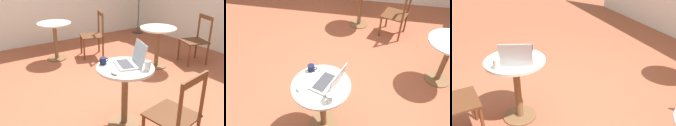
{
  "view_description": "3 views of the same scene",
  "coord_description": "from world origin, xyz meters",
  "views": [
    {
      "loc": [
        -1.66,
        -2.6,
        1.85
      ],
      "look_at": [
        0.02,
        -0.06,
        0.62
      ],
      "focal_mm": 40.0,
      "sensor_mm": 36.0,
      "label": 1
    },
    {
      "loc": [
        0.4,
        -2.08,
        2.53
      ],
      "look_at": [
        -0.02,
        0.04,
        0.6
      ],
      "focal_mm": 35.0,
      "sensor_mm": 36.0,
      "label": 2
    },
    {
      "loc": [
        2.35,
        -0.89,
        1.9
      ],
      "look_at": [
        -0.08,
        0.04,
        0.62
      ],
      "focal_mm": 40.0,
      "sensor_mm": 36.0,
      "label": 3
    }
  ],
  "objects": [
    {
      "name": "cafe_table_near",
      "position": [
        -0.1,
        -0.52,
        0.55
      ],
      "size": [
        0.66,
        0.66,
        0.75
      ],
      "color": "brown",
      "rests_on": "ground_plane"
    },
    {
      "name": "cafe_table_far",
      "position": [
        0.05,
        2.04,
        0.55
      ],
      "size": [
        0.66,
        0.66,
        0.75
      ],
      "color": "brown",
      "rests_on": "ground_plane"
    },
    {
      "name": "drinking_glass",
      "position": [
        0.05,
        -0.72,
        0.81
      ],
      "size": [
        0.07,
        0.07,
        0.11
      ],
      "color": "silver",
      "rests_on": "cafe_table_near"
    },
    {
      "name": "laptop",
      "position": [
        -0.01,
        -0.5,
        0.81
      ],
      "size": [
        0.39,
        0.41,
        0.26
      ],
      "color": "#B7B7BC",
      "rests_on": "cafe_table_near"
    },
    {
      "name": "chair_near_front",
      "position": [
        0.01,
        -1.21,
        0.45
      ],
      "size": [
        0.5,
        0.5,
        0.93
      ],
      "color": "brown",
      "rests_on": "ground_plane"
    },
    {
      "name": "cafe_table_mid",
      "position": [
        1.48,
        0.63,
        0.55
      ],
      "size": [
        0.66,
        0.66,
        0.75
      ],
      "color": "brown",
      "rests_on": "ground_plane"
    },
    {
      "name": "mouse",
      "position": [
        -0.32,
        -0.61,
        0.77
      ],
      "size": [
        0.06,
        0.1,
        0.03
      ],
      "color": "#B7B7BC",
      "rests_on": "cafe_table_near"
    },
    {
      "name": "ground_plane",
      "position": [
        0.0,
        0.0,
        0.0
      ],
      "size": [
        16.0,
        16.0,
        0.0
      ],
      "primitive_type": "plane",
      "color": "#9E5138"
    },
    {
      "name": "mug",
      "position": [
        -0.27,
        -0.31,
        0.79
      ],
      "size": [
        0.11,
        0.08,
        0.08
      ],
      "color": "#141938",
      "rests_on": "cafe_table_near"
    },
    {
      "name": "chair_mid_right",
      "position": [
        2.25,
        0.36,
        0.45
      ],
      "size": [
        0.56,
        0.56,
        0.93
      ],
      "color": "brown",
      "rests_on": "ground_plane"
    },
    {
      "name": "chair_far_right",
      "position": [
        0.79,
        1.79,
        0.45
      ],
      "size": [
        0.56,
        0.56,
        0.93
      ],
      "color": "brown",
      "rests_on": "ground_plane"
    }
  ]
}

